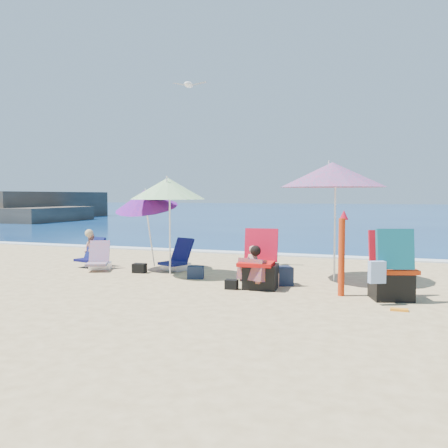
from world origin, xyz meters
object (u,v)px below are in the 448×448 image
(furled_umbrella, at_px, (342,249))
(umbrella_turquoise, at_px, (332,175))
(umbrella_striped, at_px, (168,189))
(chair_rainbow, at_px, (99,262))
(person_left, at_px, (91,250))
(umbrella_blue, at_px, (146,199))
(camp_chair_left, at_px, (260,271))
(person_center, at_px, (253,268))
(seagull, at_px, (189,85))
(camp_chair_right, at_px, (391,274))
(chair_navy, at_px, (177,262))

(furled_umbrella, bearing_deg, umbrella_turquoise, 103.58)
(umbrella_striped, distance_m, chair_rainbow, 2.45)
(person_left, bearing_deg, chair_rainbow, -34.08)
(umbrella_blue, height_order, person_left, umbrella_blue)
(furled_umbrella, xyz_separation_m, camp_chair_left, (-1.44, 0.17, -0.46))
(person_center, bearing_deg, seagull, 134.21)
(camp_chair_left, bearing_deg, person_left, 165.00)
(furled_umbrella, bearing_deg, camp_chair_right, -4.72)
(umbrella_turquoise, distance_m, person_center, 2.49)
(chair_navy, xyz_separation_m, seagull, (-0.03, 0.78, 4.06))
(furled_umbrella, relative_size, seagull, 1.78)
(umbrella_turquoise, bearing_deg, seagull, 165.30)
(furled_umbrella, xyz_separation_m, seagull, (-3.78, 2.34, 3.46))
(umbrella_turquoise, height_order, camp_chair_right, umbrella_turquoise)
(umbrella_turquoise, height_order, person_center, umbrella_turquoise)
(chair_rainbow, xyz_separation_m, person_center, (3.89, -1.03, 0.21))
(camp_chair_right, bearing_deg, camp_chair_left, 174.07)
(seagull, bearing_deg, chair_navy, -87.68)
(umbrella_blue, distance_m, camp_chair_right, 5.55)
(camp_chair_left, height_order, person_left, camp_chair_left)
(camp_chair_right, relative_size, seagull, 1.45)
(person_center, bearing_deg, chair_navy, 145.39)
(umbrella_turquoise, distance_m, furled_umbrella, 1.96)
(umbrella_turquoise, bearing_deg, person_center, -130.50)
(camp_chair_right, xyz_separation_m, seagull, (-4.56, 2.40, 3.83))
(chair_rainbow, height_order, person_center, person_center)
(umbrella_turquoise, xyz_separation_m, umbrella_striped, (-3.28, -0.55, -0.26))
(chair_navy, distance_m, camp_chair_right, 4.81)
(chair_rainbow, bearing_deg, furled_umbrella, -11.13)
(umbrella_blue, xyz_separation_m, seagull, (0.66, 0.92, 2.67))
(umbrella_turquoise, height_order, person_left, umbrella_turquoise)
(seagull, bearing_deg, person_center, -45.79)
(chair_navy, distance_m, camp_chair_left, 2.69)
(umbrella_turquoise, distance_m, seagull, 4.16)
(person_center, height_order, person_left, person_left)
(camp_chair_left, xyz_separation_m, seagull, (-2.33, 2.17, 3.93))
(umbrella_turquoise, xyz_separation_m, seagull, (-3.43, 0.90, 2.18))
(camp_chair_left, xyz_separation_m, camp_chair_right, (2.22, -0.23, 0.10))
(person_center, bearing_deg, umbrella_striped, 157.87)
(chair_navy, height_order, camp_chair_left, camp_chair_left)
(furled_umbrella, height_order, camp_chair_right, furled_umbrella)
(chair_rainbow, distance_m, seagull, 4.58)
(person_center, relative_size, person_left, 0.89)
(furled_umbrella, height_order, chair_navy, furled_umbrella)
(chair_navy, height_order, chair_rainbow, chair_navy)
(umbrella_turquoise, xyz_separation_m, camp_chair_right, (1.12, -1.50, -1.65))
(umbrella_striped, height_order, person_center, umbrella_striped)
(umbrella_striped, xyz_separation_m, seagull, (-0.15, 1.45, 2.44))
(person_left, bearing_deg, person_center, -16.90)
(umbrella_blue, height_order, camp_chair_right, umbrella_blue)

